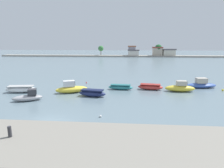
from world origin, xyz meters
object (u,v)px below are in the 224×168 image
(mooring_bollard, at_px, (10,132))
(moored_boat_0, at_px, (21,89))
(moored_boat_6, at_px, (180,88))
(moored_boat_3, at_px, (92,93))
(mooring_buoy_4, at_px, (223,90))
(moored_boat_4, at_px, (121,87))
(moored_boat_1, at_px, (28,97))
(moored_boat_2, at_px, (71,88))
(moored_boat_5, at_px, (150,87))
(moored_boat_7, at_px, (201,85))
(mooring_buoy_2, at_px, (86,83))
(mooring_buoy_3, at_px, (100,116))

(mooring_bollard, xyz_separation_m, moored_boat_0, (-10.05, 18.53, -2.02))
(moored_boat_0, height_order, moored_boat_6, moored_boat_6)
(moored_boat_3, distance_m, mooring_buoy_4, 21.66)
(moored_boat_4, xyz_separation_m, moored_boat_6, (9.82, -0.57, 0.22))
(moored_boat_1, relative_size, moored_boat_2, 0.79)
(moored_boat_6, bearing_deg, moored_boat_5, 169.58)
(moored_boat_6, bearing_deg, mooring_bollard, -125.64)
(moored_boat_3, bearing_deg, mooring_buoy_4, 22.59)
(moored_boat_2, xyz_separation_m, moored_boat_4, (7.83, 2.74, -0.26))
(moored_boat_7, bearing_deg, moored_boat_5, -173.68)
(mooring_buoy_4, bearing_deg, moored_boat_5, 179.64)
(mooring_bollard, bearing_deg, moored_boat_4, 74.70)
(moored_boat_5, bearing_deg, moored_boat_1, -147.84)
(moored_boat_3, height_order, mooring_buoy_4, moored_boat_3)
(moored_boat_1, distance_m, moored_boat_6, 23.38)
(moored_boat_2, bearing_deg, moored_boat_4, -4.40)
(moored_boat_6, distance_m, mooring_buoy_2, 17.64)
(moored_boat_0, xyz_separation_m, mooring_buoy_4, (33.03, 3.58, -0.35))
(moored_boat_3, xyz_separation_m, moored_boat_5, (9.15, 5.07, -0.04))
(moored_boat_5, bearing_deg, mooring_buoy_3, -109.37)
(moored_boat_3, relative_size, mooring_buoy_3, 17.08)
(mooring_bollard, height_order, moored_boat_6, mooring_bollard)
(moored_boat_2, height_order, mooring_buoy_2, moored_boat_2)
(moored_boat_7, bearing_deg, mooring_buoy_4, -45.70)
(moored_boat_1, xyz_separation_m, moored_boat_4, (12.49, 7.58, -0.13))
(moored_boat_4, height_order, mooring_buoy_2, moored_boat_4)
(moored_boat_2, bearing_deg, moored_boat_5, -10.12)
(mooring_bollard, relative_size, moored_boat_5, 0.16)
(mooring_bollard, relative_size, moored_boat_4, 0.16)
(moored_boat_4, xyz_separation_m, mooring_buoy_2, (-6.99, 4.73, -0.28))
(moored_boat_0, height_order, moored_boat_7, moored_boat_7)
(moored_boat_4, relative_size, mooring_buoy_3, 17.17)
(moored_boat_1, height_order, moored_boat_6, moored_boat_6)
(moored_boat_2, xyz_separation_m, moored_boat_7, (22.11, 5.26, -0.09))
(moored_boat_1, bearing_deg, mooring_buoy_4, -8.20)
(moored_boat_0, height_order, moored_boat_4, moored_boat_0)
(moored_boat_1, distance_m, moored_boat_4, 14.61)
(mooring_bollard, height_order, moored_boat_2, mooring_bollard)
(moored_boat_1, bearing_deg, moored_boat_4, 8.08)
(moored_boat_2, relative_size, mooring_buoy_2, 20.97)
(moored_boat_5, relative_size, mooring_buoy_2, 17.17)
(mooring_bollard, distance_m, mooring_buoy_2, 26.67)
(moored_boat_2, relative_size, moored_boat_4, 1.24)
(mooring_buoy_3, bearing_deg, moored_boat_7, 43.84)
(moored_boat_4, relative_size, moored_boat_5, 0.99)
(moored_boat_0, height_order, moored_boat_2, moored_boat_2)
(moored_boat_3, xyz_separation_m, mooring_buoy_3, (2.36, -8.14, -0.38))
(mooring_bollard, height_order, moored_boat_0, mooring_bollard)
(moored_boat_1, relative_size, mooring_buoy_3, 16.71)
(moored_boat_4, bearing_deg, mooring_buoy_3, -93.43)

